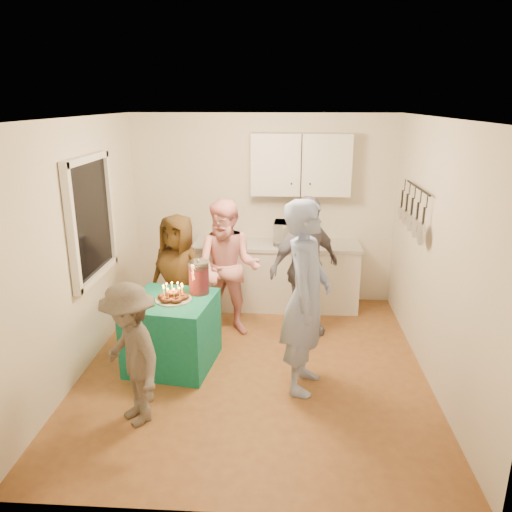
# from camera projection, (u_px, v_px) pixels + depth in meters

# --- Properties ---
(floor) EXTENTS (4.00, 4.00, 0.00)m
(floor) POSITION_uv_depth(u_px,v_px,m) (254.00, 367.00, 5.39)
(floor) COLOR brown
(floor) RESTS_ON ground
(ceiling) EXTENTS (4.00, 4.00, 0.00)m
(ceiling) POSITION_uv_depth(u_px,v_px,m) (254.00, 118.00, 4.61)
(ceiling) COLOR white
(ceiling) RESTS_ON floor
(back_wall) EXTENTS (3.60, 3.60, 0.00)m
(back_wall) POSITION_uv_depth(u_px,v_px,m) (263.00, 210.00, 6.90)
(back_wall) COLOR silver
(back_wall) RESTS_ON floor
(left_wall) EXTENTS (4.00, 4.00, 0.00)m
(left_wall) POSITION_uv_depth(u_px,v_px,m) (79.00, 249.00, 5.10)
(left_wall) COLOR silver
(left_wall) RESTS_ON floor
(right_wall) EXTENTS (4.00, 4.00, 0.00)m
(right_wall) POSITION_uv_depth(u_px,v_px,m) (437.00, 255.00, 4.89)
(right_wall) COLOR silver
(right_wall) RESTS_ON floor
(window_night) EXTENTS (0.04, 1.00, 1.20)m
(window_night) POSITION_uv_depth(u_px,v_px,m) (90.00, 219.00, 5.31)
(window_night) COLOR black
(window_night) RESTS_ON left_wall
(counter) EXTENTS (2.20, 0.58, 0.86)m
(counter) POSITION_uv_depth(u_px,v_px,m) (276.00, 277.00, 6.87)
(counter) COLOR white
(counter) RESTS_ON floor
(countertop) EXTENTS (2.24, 0.62, 0.05)m
(countertop) POSITION_uv_depth(u_px,v_px,m) (277.00, 245.00, 6.73)
(countertop) COLOR beige
(countertop) RESTS_ON counter
(upper_cabinet) EXTENTS (1.30, 0.30, 0.80)m
(upper_cabinet) POSITION_uv_depth(u_px,v_px,m) (301.00, 164.00, 6.54)
(upper_cabinet) COLOR white
(upper_cabinet) RESTS_ON back_wall
(pot_rack) EXTENTS (0.12, 1.00, 0.60)m
(pot_rack) POSITION_uv_depth(u_px,v_px,m) (414.00, 210.00, 5.48)
(pot_rack) COLOR black
(pot_rack) RESTS_ON right_wall
(microwave) EXTENTS (0.55, 0.39, 0.30)m
(microwave) POSITION_uv_depth(u_px,v_px,m) (294.00, 233.00, 6.67)
(microwave) COLOR white
(microwave) RESTS_ON countertop
(party_table) EXTENTS (0.96, 0.96, 0.76)m
(party_table) POSITION_uv_depth(u_px,v_px,m) (172.00, 332.00, 5.35)
(party_table) COLOR #11735B
(party_table) RESTS_ON floor
(donut_cake) EXTENTS (0.38, 0.38, 0.18)m
(donut_cake) POSITION_uv_depth(u_px,v_px,m) (173.00, 292.00, 5.18)
(donut_cake) COLOR #381C0C
(donut_cake) RESTS_ON party_table
(punch_jar) EXTENTS (0.22, 0.22, 0.34)m
(punch_jar) POSITION_uv_depth(u_px,v_px,m) (199.00, 278.00, 5.35)
(punch_jar) COLOR #AE0D24
(punch_jar) RESTS_ON party_table
(man_birthday) EXTENTS (0.59, 0.78, 1.91)m
(man_birthday) POSITION_uv_depth(u_px,v_px,m) (306.00, 298.00, 4.76)
(man_birthday) COLOR #91A4D4
(man_birthday) RESTS_ON floor
(woman_back_left) EXTENTS (0.86, 0.70, 1.51)m
(woman_back_left) POSITION_uv_depth(u_px,v_px,m) (179.00, 277.00, 5.92)
(woman_back_left) COLOR brown
(woman_back_left) RESTS_ON floor
(woman_back_center) EXTENTS (0.89, 0.74, 1.67)m
(woman_back_center) POSITION_uv_depth(u_px,v_px,m) (228.00, 268.00, 5.96)
(woman_back_center) COLOR pink
(woman_back_center) RESTS_ON floor
(woman_back_right) EXTENTS (1.05, 0.96, 1.72)m
(woman_back_right) POSITION_uv_depth(u_px,v_px,m) (305.00, 267.00, 5.91)
(woman_back_right) COLOR black
(woman_back_right) RESTS_ON floor
(child_near_left) EXTENTS (0.92, 0.96, 1.31)m
(child_near_left) POSITION_uv_depth(u_px,v_px,m) (131.00, 355.00, 4.31)
(child_near_left) COLOR #504840
(child_near_left) RESTS_ON floor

